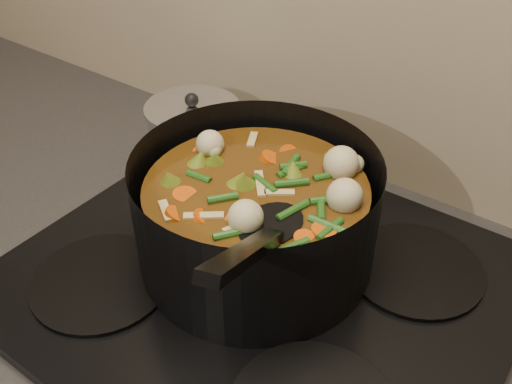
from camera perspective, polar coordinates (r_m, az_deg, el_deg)
The scene contains 3 objects.
stovetop at distance 0.76m, azimuth 0.39°, elevation -8.90°, with size 0.62×0.54×0.03m.
stockpot at distance 0.74m, azimuth -0.00°, elevation -2.32°, with size 0.34×0.42×0.23m.
saucepan at distance 0.95m, azimuth -6.20°, elevation 5.80°, with size 0.15×0.15×0.13m.
Camera 1 is at (0.31, 1.50, 1.47)m, focal length 40.00 mm.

